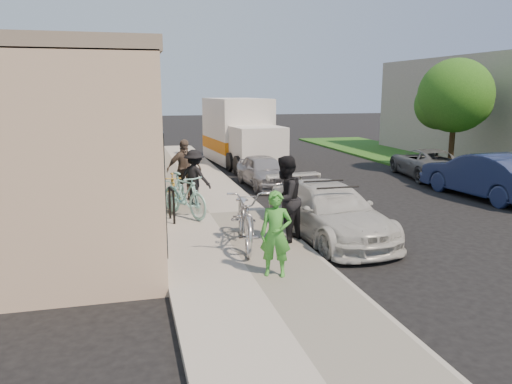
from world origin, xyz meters
TOP-DOWN VIEW (x-y plane):
  - ground at (0.00, 0.00)m, footprint 120.00×120.00m
  - sidewalk at (-2.00, 3.00)m, footprint 3.00×34.00m
  - curb at (-0.45, 3.00)m, footprint 0.12×34.00m
  - storefront at (-5.24, 7.99)m, footprint 3.60×20.00m
  - bike_rack at (-3.05, 2.40)m, footprint 0.11×0.60m
  - sandwich_board at (-3.25, 7.55)m, footprint 0.53×0.54m
  - sedan_white at (0.41, 0.56)m, footprint 2.18×4.48m
  - sedan_silver at (0.60, 7.01)m, footprint 1.50×3.40m
  - moving_truck at (1.01, 12.60)m, footprint 2.78×6.31m
  - far_car_blue at (6.95, 3.47)m, footprint 2.00×4.57m
  - far_car_gray at (7.39, 7.36)m, footprint 2.55×4.37m
  - median_tree at (8.90, 8.03)m, footprint 2.99×2.99m
  - tandem_bike at (-1.71, 0.01)m, footprint 1.17×2.54m
  - woman_rider at (-1.60, -1.85)m, footprint 0.66×0.55m
  - man_standing at (-0.82, 0.09)m, footprint 1.16×1.14m
  - cruiser_bike_a at (-2.69, 2.80)m, footprint 1.37×1.94m
  - cruiser_bike_b at (-2.73, 3.89)m, footprint 1.00×1.70m
  - cruiser_bike_c at (-2.86, 4.12)m, footprint 0.49×1.54m
  - bystander_a at (-2.23, 4.14)m, footprint 1.15×1.13m
  - bystander_b at (-2.46, 4.83)m, footprint 1.14×0.67m

SIDE VIEW (x-z plane):
  - ground at x=0.00m, z-range 0.00..0.00m
  - curb at x=-0.45m, z-range 0.00..0.13m
  - sidewalk at x=-2.00m, z-range 0.00..0.15m
  - sedan_silver at x=0.60m, z-range 0.00..1.14m
  - far_car_gray at x=7.39m, z-range 0.00..1.14m
  - cruiser_bike_b at x=-2.73m, z-range 0.15..0.99m
  - sandwich_board at x=-3.25m, z-range 0.16..1.03m
  - cruiser_bike_c at x=-2.86m, z-range 0.15..1.07m
  - sedan_white at x=0.41m, z-range -0.02..1.28m
  - bike_rack at x=-3.05m, z-range 0.24..1.08m
  - cruiser_bike_a at x=-2.69m, z-range 0.15..1.29m
  - far_car_blue at x=6.95m, z-range 0.00..1.46m
  - tandem_bike at x=-1.71m, z-range 0.15..1.44m
  - woman_rider at x=-1.60m, z-range 0.15..1.68m
  - bystander_a at x=-2.23m, z-range 0.15..1.74m
  - bystander_b at x=-2.46m, z-range 0.15..1.98m
  - man_standing at x=-0.82m, z-range 0.15..2.03m
  - moving_truck at x=1.01m, z-range -0.17..2.85m
  - storefront at x=-5.24m, z-range 0.01..4.24m
  - median_tree at x=8.90m, z-range 0.77..5.34m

